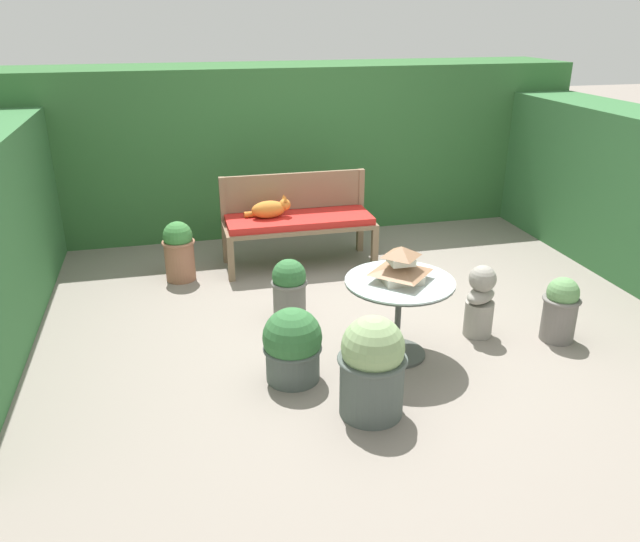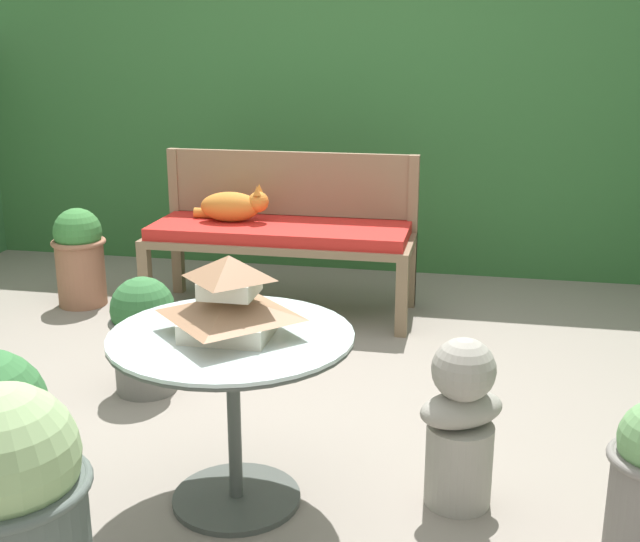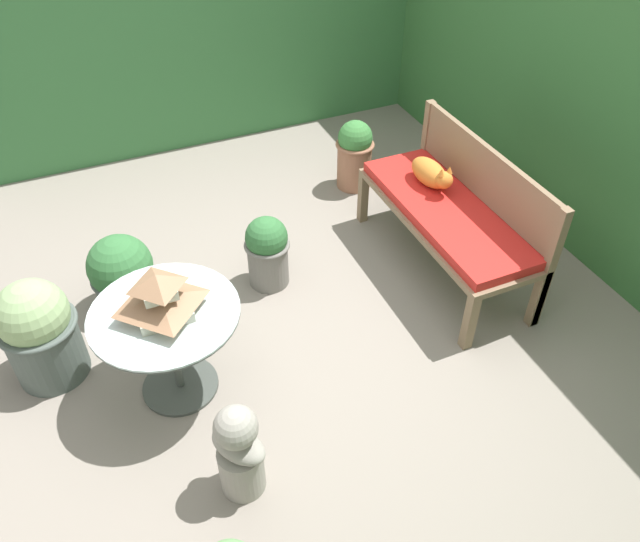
% 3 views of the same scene
% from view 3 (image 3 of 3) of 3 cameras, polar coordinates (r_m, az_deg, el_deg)
% --- Properties ---
extents(ground, '(30.00, 30.00, 0.00)m').
position_cam_3_polar(ground, '(3.82, -3.61, -6.27)').
color(ground, gray).
extents(foliage_hedge_left, '(0.70, 3.78, 1.48)m').
position_cam_3_polar(foliage_hedge_left, '(5.81, -11.64, 19.46)').
color(foliage_hedge_left, '#38703D').
rests_on(foliage_hedge_left, ground).
extents(garden_bench, '(1.45, 0.55, 0.50)m').
position_cam_3_polar(garden_bench, '(4.12, 11.46, 4.98)').
color(garden_bench, '#7F664C').
rests_on(garden_bench, ground).
extents(bench_backrest, '(1.45, 0.06, 0.86)m').
position_cam_3_polar(bench_backrest, '(4.15, 14.78, 7.92)').
color(bench_backrest, '#7F664C').
rests_on(bench_backrest, ground).
extents(cat, '(0.45, 0.19, 0.21)m').
position_cam_3_polar(cat, '(4.24, 10.13, 8.80)').
color(cat, orange).
rests_on(cat, garden_bench).
extents(patio_table, '(0.77, 0.77, 0.59)m').
position_cam_3_polar(patio_table, '(3.32, -13.75, -5.19)').
color(patio_table, '#424742').
rests_on(patio_table, ground).
extents(pagoda_birdhouse, '(0.36, 0.36, 0.25)m').
position_cam_3_polar(pagoda_birdhouse, '(3.17, -14.40, -2.29)').
color(pagoda_birdhouse, beige).
rests_on(pagoda_birdhouse, patio_table).
extents(garden_bust, '(0.33, 0.29, 0.57)m').
position_cam_3_polar(garden_bust, '(3.02, -7.39, -16.03)').
color(garden_bust, gray).
rests_on(garden_bust, ground).
extents(potted_plant_table_far, '(0.30, 0.30, 0.51)m').
position_cam_3_polar(potted_plant_table_far, '(4.04, -4.84, 1.89)').
color(potted_plant_table_far, slate).
rests_on(potted_plant_table_far, ground).
extents(potted_plant_path_edge, '(0.40, 0.40, 0.52)m').
position_cam_3_polar(potted_plant_path_edge, '(4.06, -17.63, -0.28)').
color(potted_plant_path_edge, '#4C5651').
rests_on(potted_plant_path_edge, ground).
extents(potted_plant_hedge_corner, '(0.30, 0.30, 0.56)m').
position_cam_3_polar(potted_plant_hedge_corner, '(4.98, 3.19, 10.70)').
color(potted_plant_hedge_corner, '#9E664C').
rests_on(potted_plant_hedge_corner, ground).
extents(potted_plant_table_near, '(0.43, 0.43, 0.66)m').
position_cam_3_polar(potted_plant_table_near, '(3.74, -24.27, -5.06)').
color(potted_plant_table_near, '#4C5651').
rests_on(potted_plant_table_near, ground).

